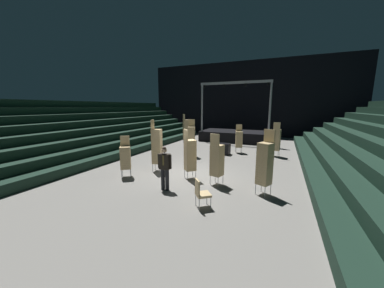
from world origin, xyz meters
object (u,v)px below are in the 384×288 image
object	(u,v)px
chair_stack_rear_left	(190,155)
chair_stack_rear_centre	(125,157)
stage_riser	(236,135)
chair_stack_mid_right	(191,138)
chair_stack_front_right	(186,129)
chair_stack_mid_left	(276,140)
chair_stack_front_left	(239,139)
loose_chair_near_man	(201,192)
equipment_road_case	(223,149)
man_with_tie	(165,166)
chair_stack_mid_centre	(265,163)
chair_stack_aisle_left	(217,160)
chair_stack_rear_right	(157,146)

from	to	relation	value
chair_stack_rear_left	chair_stack_rear_centre	bearing A→B (deg)	-116.26
stage_riser	chair_stack_mid_right	distance (m)	7.55
chair_stack_front_right	chair_stack_mid_left	world-z (taller)	chair_stack_front_right
chair_stack_mid_left	chair_stack_rear_centre	size ratio (longest dim) A/B	1.18
chair_stack_mid_left	chair_stack_front_left	bearing A→B (deg)	-173.67
chair_stack_mid_left	loose_chair_near_man	distance (m)	8.66
equipment_road_case	stage_riser	bearing A→B (deg)	93.37
chair_stack_mid_left	equipment_road_case	xyz separation A→B (m)	(-3.29, -0.71, -0.74)
man_with_tie	equipment_road_case	size ratio (longest dim) A/B	1.89
chair_stack_rear_left	chair_stack_mid_centre	bearing A→B (deg)	36.22
man_with_tie	chair_stack_front_left	distance (m)	7.85
chair_stack_mid_left	equipment_road_case	bearing A→B (deg)	-158.58
equipment_road_case	man_with_tie	bearing A→B (deg)	-93.52
chair_stack_rear_centre	chair_stack_aisle_left	distance (m)	4.14
chair_stack_mid_centre	chair_stack_aisle_left	bearing A→B (deg)	18.85
man_with_tie	equipment_road_case	xyz separation A→B (m)	(0.43, 6.91, -0.59)
chair_stack_front_right	chair_stack_aisle_left	distance (m)	9.65
chair_stack_mid_right	chair_stack_aisle_left	bearing A→B (deg)	106.16
loose_chair_near_man	equipment_road_case	bearing A→B (deg)	151.57
chair_stack_rear_left	loose_chair_near_man	distance (m)	2.81
chair_stack_front_left	chair_stack_aisle_left	distance (m)	6.43
chair_stack_mid_right	chair_stack_aisle_left	world-z (taller)	chair_stack_mid_right
chair_stack_rear_right	loose_chair_near_man	xyz separation A→B (m)	(3.39, -2.75, -0.75)
chair_stack_rear_right	chair_stack_aisle_left	xyz separation A→B (m)	(3.26, -0.62, -0.21)
chair_stack_mid_right	chair_stack_rear_centre	world-z (taller)	chair_stack_mid_right
chair_stack_rear_centre	loose_chair_near_man	xyz separation A→B (m)	(4.20, -1.41, -0.41)
chair_stack_rear_left	chair_stack_front_right	bearing A→B (deg)	161.16
chair_stack_front_left	stage_riser	bearing A→B (deg)	-94.13
chair_stack_front_right	equipment_road_case	bearing A→B (deg)	12.14
man_with_tie	chair_stack_front_right	bearing A→B (deg)	-74.59
chair_stack_front_left	chair_stack_aisle_left	size ratio (longest dim) A/B	0.92
chair_stack_mid_left	chair_stack_rear_left	bearing A→B (deg)	-109.73
chair_stack_mid_left	chair_stack_rear_right	world-z (taller)	chair_stack_rear_right
chair_stack_rear_left	chair_stack_rear_centre	distance (m)	2.93
chair_stack_mid_left	loose_chair_near_man	xyz separation A→B (m)	(-1.92, -8.43, -0.58)
chair_stack_rear_centre	equipment_road_case	bearing A→B (deg)	-150.55
chair_stack_rear_centre	equipment_road_case	world-z (taller)	chair_stack_rear_centre
chair_stack_rear_right	chair_stack_aisle_left	bearing A→B (deg)	65.05
chair_stack_front_right	chair_stack_mid_centre	size ratio (longest dim) A/B	1.07
chair_stack_front_left	chair_stack_rear_centre	distance (m)	8.05
chair_stack_mid_left	chair_stack_rear_left	xyz separation A→B (m)	(-3.35, -6.07, 0.00)
man_with_tie	chair_stack_mid_right	size ratio (longest dim) A/B	0.71
chair_stack_rear_right	equipment_road_case	world-z (taller)	chair_stack_rear_right
man_with_tie	chair_stack_aisle_left	bearing A→B (deg)	-146.40
stage_riser	chair_stack_front_right	bearing A→B (deg)	-136.82
chair_stack_rear_right	equipment_road_case	size ratio (longest dim) A/B	2.84
man_with_tie	chair_stack_front_left	size ratio (longest dim) A/B	0.87
chair_stack_front_left	equipment_road_case	xyz separation A→B (m)	(-0.88, -0.83, -0.61)
chair_stack_front_right	chair_stack_mid_left	size ratio (longest dim) A/B	1.15
chair_stack_mid_left	chair_stack_mid_right	bearing A→B (deg)	-147.08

